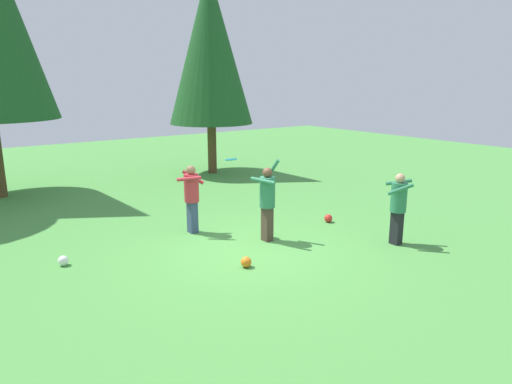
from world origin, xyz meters
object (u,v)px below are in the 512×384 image
person_thrower (267,198)px  person_catcher (192,193)px  tree_right (210,48)px  person_bystander (398,203)px  ball_red (328,218)px  frisbee (231,160)px  ball_orange (246,262)px  ball_white (63,261)px

person_thrower → person_catcher: bearing=12.6°
tree_right → person_bystander: bearing=-95.6°
person_catcher → person_bystander: person_catcher is taller
person_thrower → tree_right: 8.85m
ball_red → person_catcher: bearing=157.4°
person_catcher → frisbee: size_ratio=4.89×
person_bystander → frisbee: size_ratio=4.80×
person_thrower → frisbee: bearing=0.0°
person_thrower → ball_orange: 1.81m
person_catcher → tree_right: tree_right is taller
ball_white → person_bystander: bearing=-25.9°
frisbee → ball_white: bearing=175.2°
person_thrower → ball_red: person_thrower is taller
ball_red → ball_white: size_ratio=1.03×
frisbee → ball_white: frisbee is taller
person_bystander → ball_red: person_bystander is taller
frisbee → person_thrower: bearing=-66.8°
ball_orange → tree_right: (4.29, 8.43, 4.54)m
person_catcher → ball_white: (-2.98, -0.30, -0.84)m
tree_right → frisbee: bearing=-117.4°
ball_red → ball_orange: size_ratio=0.98×
ball_red → tree_right: bearing=82.5°
frisbee → ball_orange: size_ratio=1.57×
person_thrower → frisbee: 1.21m
person_catcher → person_bystander: bearing=-4.6°
ball_white → ball_orange: size_ratio=0.95×
ball_white → tree_right: size_ratio=0.03×
ball_orange → person_thrower: bearing=37.8°
ball_red → ball_white: (-6.12, 1.01, -0.00)m
person_bystander → ball_orange: (-3.38, 0.86, -0.82)m
person_catcher → frisbee: bearing=0.0°
ball_orange → ball_white: bearing=142.6°
ball_red → ball_orange: (-3.32, -1.14, 0.00)m
ball_orange → person_bystander: bearing=-14.3°
person_thrower → frisbee: (-0.37, 0.87, 0.76)m
frisbee → tree_right: size_ratio=0.04×
person_thrower → ball_red: (2.07, 0.17, -0.88)m
person_catcher → person_bystander: (3.21, -3.31, -0.02)m
person_catcher → tree_right: (4.11, 5.98, 3.71)m
person_bystander → ball_white: bearing=21.1°
person_catcher → ball_orange: (-0.18, -2.45, -0.84)m
ball_orange → tree_right: size_ratio=0.03×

